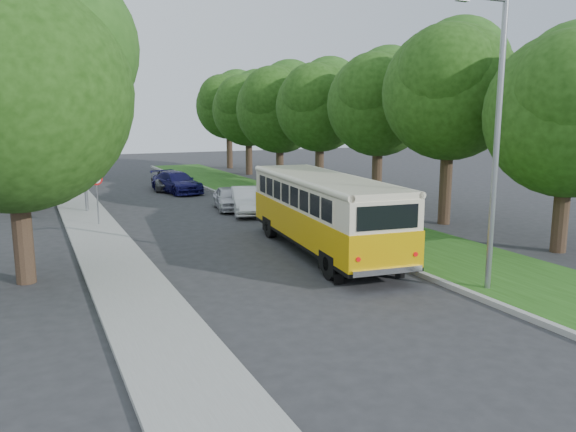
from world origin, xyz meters
name	(u,v)px	position (x,y,z in m)	size (l,w,h in m)	color
ground	(311,287)	(0.00, 0.00, 0.00)	(120.00, 120.00, 0.00)	#2A2A2C
curb	(334,239)	(3.60, 5.00, 0.07)	(0.20, 70.00, 0.15)	gray
grass_verge	(383,234)	(5.95, 5.00, 0.07)	(4.50, 70.00, 0.13)	#214B14
sidewalk	(115,263)	(-4.80, 5.00, 0.06)	(2.20, 70.00, 0.12)	gray
treeline	(218,97)	(3.15, 17.99, 5.93)	(24.27, 41.91, 9.46)	#332319
lamppost_near	(495,136)	(4.21, -2.50, 4.37)	(1.71, 0.16, 8.00)	gray
lamppost_far	(80,132)	(-4.70, 16.00, 4.12)	(1.71, 0.16, 7.50)	gray
warning_sign	(97,189)	(-4.50, 11.98, 1.71)	(0.56, 0.10, 2.50)	gray
vintage_bus	(323,214)	(2.27, 3.48, 1.43)	(2.47, 9.60, 2.85)	#DFA707
car_silver	(229,198)	(2.32, 13.89, 0.61)	(1.44, 3.57, 1.22)	silver
car_white	(247,201)	(2.72, 12.30, 0.67)	(1.43, 4.09, 1.35)	silver
car_blue	(177,182)	(1.41, 21.45, 0.67)	(1.89, 4.64, 1.35)	#141252
car_grey	(169,180)	(1.37, 23.30, 0.63)	(2.08, 4.52, 1.26)	#54555B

